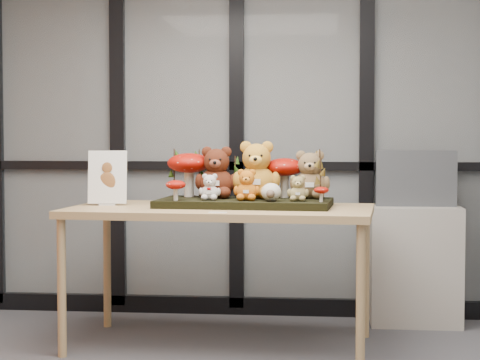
# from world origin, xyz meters

# --- Properties ---
(room_shell) EXTENTS (5.00, 5.00, 5.00)m
(room_shell) POSITION_xyz_m (0.00, 0.00, 1.68)
(room_shell) COLOR #BBB8B1
(room_shell) RESTS_ON floor
(glass_partition) EXTENTS (4.90, 0.06, 2.78)m
(glass_partition) POSITION_xyz_m (-0.00, 2.47, 1.42)
(glass_partition) COLOR #2D383F
(glass_partition) RESTS_ON floor
(display_table) EXTENTS (1.85, 1.02, 0.84)m
(display_table) POSITION_xyz_m (-0.45, 1.52, 0.77)
(display_table) COLOR tan
(display_table) RESTS_ON floor
(diorama_tray) EXTENTS (1.06, 0.59, 0.04)m
(diorama_tray) POSITION_xyz_m (-0.31, 1.58, 0.86)
(diorama_tray) COLOR black
(diorama_tray) RESTS_ON display_table
(bear_pooh_yellow) EXTENTS (0.31, 0.28, 0.38)m
(bear_pooh_yellow) POSITION_xyz_m (-0.24, 1.66, 1.07)
(bear_pooh_yellow) COLOR orange
(bear_pooh_yellow) RESTS_ON diorama_tray
(bear_brown_medium) EXTENTS (0.28, 0.26, 0.35)m
(bear_brown_medium) POSITION_xyz_m (-0.49, 1.67, 1.05)
(bear_brown_medium) COLOR #491C0E
(bear_brown_medium) RESTS_ON diorama_tray
(bear_tan_back) EXTENTS (0.26, 0.24, 0.32)m
(bear_tan_back) POSITION_xyz_m (0.08, 1.68, 1.04)
(bear_tan_back) COLOR brown
(bear_tan_back) RESTS_ON diorama_tray
(bear_small_yellow) EXTENTS (0.16, 0.15, 0.20)m
(bear_small_yellow) POSITION_xyz_m (-0.28, 1.48, 0.98)
(bear_small_yellow) COLOR #CF6814
(bear_small_yellow) RESTS_ON diorama_tray
(bear_white_bow) EXTENTS (0.14, 0.13, 0.17)m
(bear_white_bow) POSITION_xyz_m (-0.50, 1.49, 0.97)
(bear_white_bow) COLOR silver
(bear_white_bow) RESTS_ON diorama_tray
(bear_beige_small) EXTENTS (0.13, 0.12, 0.17)m
(bear_beige_small) POSITION_xyz_m (0.02, 1.46, 0.96)
(bear_beige_small) COLOR #96854E
(bear_beige_small) RESTS_ON diorama_tray
(plush_cream_hedgehog) EXTENTS (0.09, 0.09, 0.12)m
(plush_cream_hedgehog) POSITION_xyz_m (-0.14, 1.44, 0.94)
(plush_cream_hedgehog) COLOR silver
(plush_cream_hedgehog) RESTS_ON diorama_tray
(mushroom_back_left) EXTENTS (0.27, 0.27, 0.30)m
(mushroom_back_left) POSITION_xyz_m (-0.67, 1.75, 1.03)
(mushroom_back_left) COLOR #8E0C04
(mushroom_back_left) RESTS_ON diorama_tray
(mushroom_back_right) EXTENTS (0.24, 0.24, 0.27)m
(mushroom_back_right) POSITION_xyz_m (-0.08, 1.74, 1.02)
(mushroom_back_right) COLOR #8E0C04
(mushroom_back_right) RESTS_ON diorama_tray
(mushroom_front_left) EXTENTS (0.12, 0.12, 0.13)m
(mushroom_front_left) POSITION_xyz_m (-0.70, 1.44, 0.95)
(mushroom_front_left) COLOR #8E0C04
(mushroom_front_left) RESTS_ON diorama_tray
(mushroom_front_right) EXTENTS (0.09, 0.09, 0.10)m
(mushroom_front_right) POSITION_xyz_m (0.15, 1.41, 0.93)
(mushroom_front_right) COLOR #8E0C04
(mushroom_front_right) RESTS_ON diorama_tray
(sprig_green_far_left) EXTENTS (0.05, 0.05, 0.30)m
(sprig_green_far_left) POSITION_xyz_m (-0.76, 1.75, 1.03)
(sprig_green_far_left) COLOR #153B0D
(sprig_green_far_left) RESTS_ON diorama_tray
(sprig_green_mid_left) EXTENTS (0.05, 0.05, 0.29)m
(sprig_green_mid_left) POSITION_xyz_m (-0.61, 1.79, 1.03)
(sprig_green_mid_left) COLOR #153B0D
(sprig_green_mid_left) RESTS_ON diorama_tray
(sprig_dry_far_right) EXTENTS (0.05, 0.05, 0.30)m
(sprig_dry_far_right) POSITION_xyz_m (0.14, 1.66, 1.03)
(sprig_dry_far_right) COLOR brown
(sprig_dry_far_right) RESTS_ON diorama_tray
(sprig_dry_mid_right) EXTENTS (0.05, 0.05, 0.25)m
(sprig_dry_mid_right) POSITION_xyz_m (0.15, 1.52, 1.00)
(sprig_dry_mid_right) COLOR brown
(sprig_dry_mid_right) RESTS_ON diorama_tray
(sprig_green_centre) EXTENTS (0.05, 0.05, 0.25)m
(sprig_green_centre) POSITION_xyz_m (-0.39, 1.79, 1.01)
(sprig_green_centre) COLOR #153B0D
(sprig_green_centre) RESTS_ON diorama_tray
(sign_holder) EXTENTS (0.24, 0.08, 0.33)m
(sign_holder) POSITION_xyz_m (-1.15, 1.59, 1.00)
(sign_holder) COLOR silver
(sign_holder) RESTS_ON display_table
(label_card) EXTENTS (0.10, 0.03, 0.00)m
(label_card) POSITION_xyz_m (-0.42, 1.16, 0.84)
(label_card) COLOR white
(label_card) RESTS_ON display_table
(cabinet) EXTENTS (0.59, 0.35, 0.79)m
(cabinet) POSITION_xyz_m (0.77, 2.26, 0.40)
(cabinet) COLOR #9E978D
(cabinet) RESTS_ON floor
(monitor) EXTENTS (0.53, 0.06, 0.37)m
(monitor) POSITION_xyz_m (0.77, 2.28, 0.98)
(monitor) COLOR #494C50
(monitor) RESTS_ON cabinet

